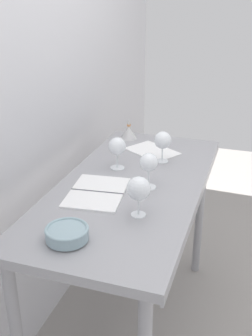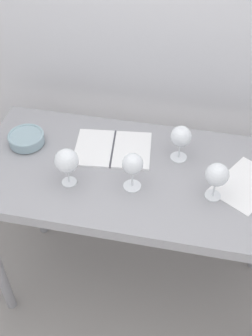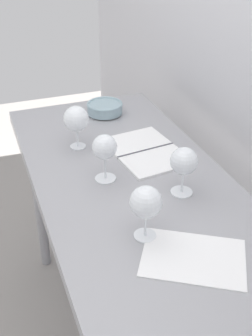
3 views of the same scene
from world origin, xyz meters
The scene contains 8 objects.
steel_counter centered at (0.00, -0.01, 0.79)m, with size 1.40×0.65×0.90m.
wine_glass_near_center centered at (-0.02, -0.09, 1.02)m, with size 0.08×0.08×0.17m.
wine_glass_near_left centered at (-0.27, -0.12, 1.02)m, with size 0.10×0.10×0.17m.
wine_glass_far_right centered at (0.15, 0.11, 1.01)m, with size 0.09×0.09×0.16m.
wine_glass_near_right centered at (0.30, -0.08, 1.02)m, with size 0.09×0.09×0.16m.
open_notebook centered at (-0.14, 0.11, 0.90)m, with size 0.36×0.28×0.01m.
tasting_sheet_upper centered at (0.43, 0.01, 0.90)m, with size 0.19×0.27×0.00m, color white.
tasting_bowl centered at (-0.53, 0.07, 0.93)m, with size 0.16×0.16×0.05m.
Camera 3 is at (1.16, -0.45, 1.70)m, focal length 45.61 mm.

